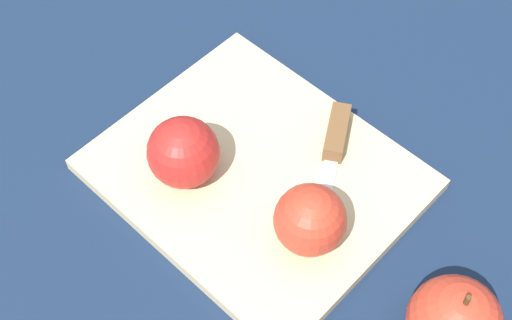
# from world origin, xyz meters

# --- Properties ---
(ground_plane) EXTENTS (4.00, 4.00, 0.00)m
(ground_plane) POSITION_xyz_m (0.00, 0.00, 0.00)
(ground_plane) COLOR #14233D
(cutting_board) EXTENTS (0.35, 0.31, 0.02)m
(cutting_board) POSITION_xyz_m (0.00, 0.00, 0.01)
(cutting_board) COLOR #D1B789
(cutting_board) RESTS_ON ground_plane
(apple_half_left) EXTENTS (0.08, 0.08, 0.08)m
(apple_half_left) POSITION_xyz_m (-0.05, -0.06, 0.06)
(apple_half_left) COLOR red
(apple_half_left) RESTS_ON cutting_board
(apple_half_right) EXTENTS (0.07, 0.07, 0.07)m
(apple_half_right) POSITION_xyz_m (0.10, -0.01, 0.05)
(apple_half_right) COLOR red
(apple_half_right) RESTS_ON cutting_board
(knife) EXTENTS (0.12, 0.15, 0.02)m
(knife) POSITION_xyz_m (0.03, 0.09, 0.03)
(knife) COLOR silver
(knife) RESTS_ON cutting_board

